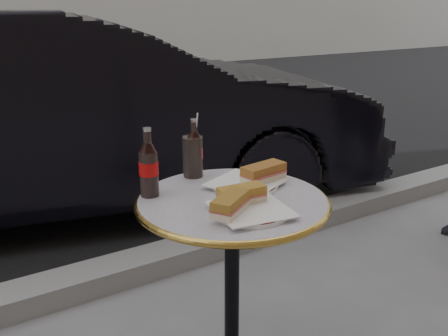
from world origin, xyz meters
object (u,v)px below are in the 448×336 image
plate_left (251,212)px  parked_car (85,114)px  bistro_table (232,298)px  cola_glass (193,156)px  cola_bottle_right (194,148)px  cola_bottle_left (148,162)px  plate_right (245,185)px

plate_left → parked_car: size_ratio=0.06×
bistro_table → cola_glass: cola_glass is taller
cola_bottle_right → parked_car: size_ratio=0.05×
bistro_table → cola_bottle_right: (0.00, 0.25, 0.47)m
bistro_table → cola_glass: (-0.00, 0.25, 0.44)m
cola_bottle_left → bistro_table: bearing=-37.6°
plate_left → cola_glass: 0.39m
cola_bottle_right → cola_glass: bearing=144.3°
plate_right → cola_bottle_right: size_ratio=1.06×
plate_right → cola_bottle_left: (-0.31, 0.10, 0.11)m
plate_right → cola_bottle_left: 0.34m
plate_left → cola_glass: cola_glass is taller
cola_bottle_left → cola_glass: 0.23m
plate_right → cola_bottle_left: bearing=162.4°
plate_right → cola_bottle_left: cola_bottle_left is taller
bistro_table → plate_right: (0.09, 0.07, 0.37)m
bistro_table → plate_left: size_ratio=3.27×
bistro_table → plate_right: plate_right is taller
bistro_table → cola_bottle_left: bearing=142.4°
bistro_table → cola_bottle_right: size_ratio=3.48×
cola_bottle_left → cola_glass: size_ratio=1.51×
bistro_table → plate_left: plate_left is taller
plate_left → plate_right: 0.23m
cola_bottle_left → cola_bottle_right: (0.21, 0.09, -0.01)m
bistro_table → plate_left: 0.40m
plate_left → cola_glass: size_ratio=1.50×
cola_glass → parked_car: 1.72m
plate_left → cola_bottle_left: size_ratio=0.99×
plate_left → cola_bottle_right: (0.02, 0.38, 0.10)m
cola_bottle_left → parked_car: size_ratio=0.06×
plate_left → cola_glass: bearing=87.3°
cola_bottle_right → parked_car: 1.73m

